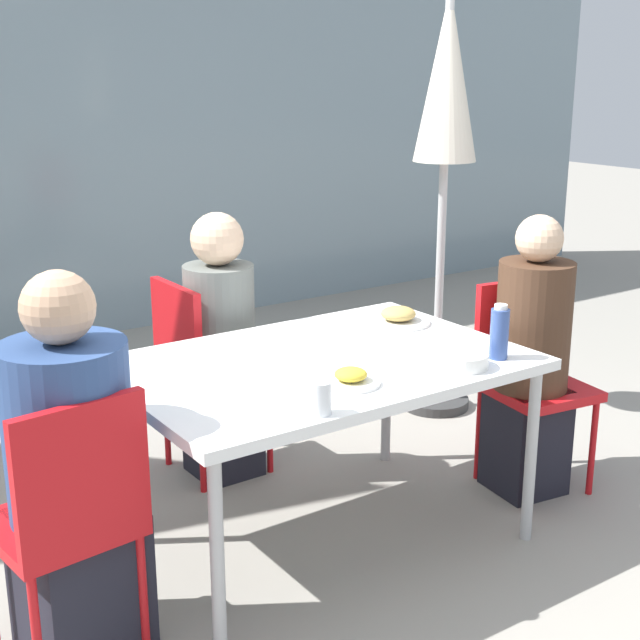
% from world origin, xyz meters
% --- Properties ---
extents(ground_plane, '(24.00, 24.00, 0.00)m').
position_xyz_m(ground_plane, '(0.00, 0.00, 0.00)').
color(ground_plane, gray).
extents(building_facade, '(10.00, 0.20, 3.00)m').
position_xyz_m(building_facade, '(0.00, 3.23, 1.50)').
color(building_facade, gray).
rests_on(building_facade, ground).
extents(dining_table, '(1.46, 1.00, 0.74)m').
position_xyz_m(dining_table, '(0.00, 0.00, 0.69)').
color(dining_table, white).
rests_on(dining_table, ground).
extents(chair_left, '(0.44, 0.44, 0.89)m').
position_xyz_m(chair_left, '(-1.02, -0.20, 0.52)').
color(chair_left, red).
rests_on(chair_left, ground).
extents(person_left, '(0.38, 0.38, 1.22)m').
position_xyz_m(person_left, '(-0.98, -0.11, 0.57)').
color(person_left, black).
rests_on(person_left, ground).
extents(chair_right, '(0.45, 0.45, 0.89)m').
position_xyz_m(chair_right, '(1.04, -0.06, 0.52)').
color(chair_right, red).
rests_on(chair_right, ground).
extents(person_right, '(0.31, 0.31, 1.20)m').
position_xyz_m(person_right, '(0.98, -0.13, 0.57)').
color(person_right, black).
rests_on(person_right, ground).
extents(chair_far, '(0.41, 0.41, 0.89)m').
position_xyz_m(chair_far, '(-0.09, 0.80, 0.52)').
color(chair_far, red).
rests_on(chair_far, ground).
extents(person_far, '(0.30, 0.30, 1.18)m').
position_xyz_m(person_far, '(-0.01, 0.75, 0.57)').
color(person_far, black).
rests_on(person_far, ground).
extents(closed_umbrella, '(0.36, 0.36, 2.14)m').
position_xyz_m(closed_umbrella, '(1.31, 0.82, 1.58)').
color(closed_umbrella, '#333333').
rests_on(closed_umbrella, ground).
extents(plate_0, '(0.20, 0.20, 0.06)m').
position_xyz_m(plate_0, '(-0.06, -0.28, 0.76)').
color(plate_0, white).
rests_on(plate_0, dining_table).
extents(plate_1, '(0.26, 0.26, 0.07)m').
position_xyz_m(plate_1, '(0.53, 0.20, 0.77)').
color(plate_1, white).
rests_on(plate_1, dining_table).
extents(bottle, '(0.07, 0.07, 0.20)m').
position_xyz_m(bottle, '(0.55, -0.36, 0.84)').
color(bottle, '#334C8E').
rests_on(bottle, dining_table).
extents(drinking_cup, '(0.07, 0.07, 0.11)m').
position_xyz_m(drinking_cup, '(-0.30, -0.44, 0.79)').
color(drinking_cup, white).
rests_on(drinking_cup, dining_table).
extents(salad_bowl, '(0.19, 0.19, 0.05)m').
position_xyz_m(salad_bowl, '(0.37, -0.35, 0.77)').
color(salad_bowl, white).
rests_on(salad_bowl, dining_table).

